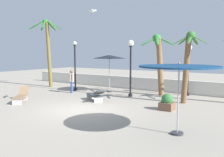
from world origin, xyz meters
name	(u,v)px	position (x,y,z in m)	size (l,w,h in m)	color
ground_plane	(82,110)	(0.00, 0.00, 0.00)	(56.00, 56.00, 0.00)	#9E9384
boundary_wall	(149,84)	(0.00, 8.08, 0.50)	(25.20, 0.30, 0.99)	silver
patio_umbrella_1	(109,57)	(-2.18, 5.65, 2.66)	(2.52, 2.52, 2.87)	#333338
patio_umbrella_2	(179,69)	(5.47, -0.98, 2.38)	(2.85, 2.85, 2.63)	#333338
palm_tree_0	(159,57)	(1.48, 6.46, 2.68)	(2.73, 2.55, 4.28)	brown
palm_tree_2	(188,59)	(4.01, 4.71, 2.59)	(1.99, 2.07, 4.21)	brown
palm_tree_3	(48,45)	(-8.43, 5.19, 3.69)	(2.86, 2.89, 5.91)	brown
lamp_post_0	(131,59)	(0.16, 4.81, 2.53)	(0.41, 0.41, 3.81)	black
lamp_post_1	(75,65)	(-4.76, 4.67, 2.05)	(0.29, 0.29, 3.85)	black
lamp_post_2	(188,61)	(3.24, 7.42, 2.38)	(0.42, 0.42, 3.55)	black
lounge_chair_0	(96,95)	(-0.80, 2.23, 0.41)	(1.87, 1.39, 0.81)	#B7B7BC
lounge_chair_1	(21,95)	(-4.42, -0.48, 0.39)	(1.62, 1.81, 0.84)	#B7B7BC
guest_0	(71,79)	(-4.28, 3.74, 1.02)	(0.48, 0.40, 1.68)	#3359B2
seagull_0	(93,11)	(0.34, 0.56, 5.11)	(0.75, 0.75, 0.15)	white
planter	(167,103)	(3.71, 2.46, 0.38)	(0.70, 0.70, 0.85)	brown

